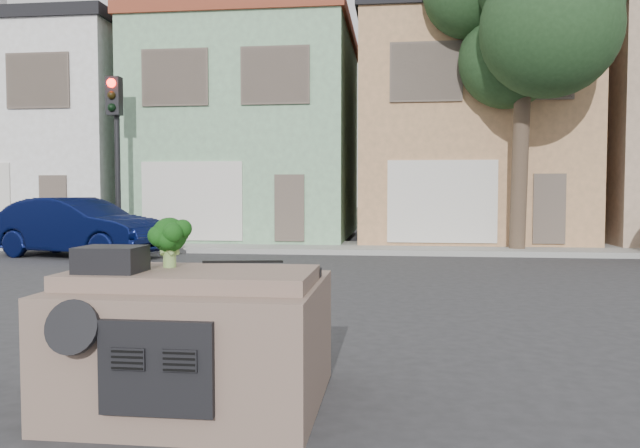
# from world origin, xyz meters

# --- Properties ---
(ground_plane) EXTENTS (120.00, 120.00, 0.00)m
(ground_plane) POSITION_xyz_m (0.00, 0.00, 0.00)
(ground_plane) COLOR #303033
(ground_plane) RESTS_ON ground
(sidewalk) EXTENTS (40.00, 3.00, 0.15)m
(sidewalk) POSITION_xyz_m (0.00, 10.50, 0.07)
(sidewalk) COLOR gray
(sidewalk) RESTS_ON ground
(townhouse_white) EXTENTS (7.20, 8.20, 7.55)m
(townhouse_white) POSITION_xyz_m (-11.00, 14.50, 3.77)
(townhouse_white) COLOR white
(townhouse_white) RESTS_ON ground
(townhouse_mint) EXTENTS (7.20, 8.20, 7.55)m
(townhouse_mint) POSITION_xyz_m (-3.50, 14.50, 3.77)
(townhouse_mint) COLOR #81AF86
(townhouse_mint) RESTS_ON ground
(townhouse_tan) EXTENTS (7.20, 8.20, 7.55)m
(townhouse_tan) POSITION_xyz_m (4.00, 14.50, 3.77)
(townhouse_tan) COLOR tan
(townhouse_tan) RESTS_ON ground
(navy_sedan) EXTENTS (5.05, 2.73, 1.58)m
(navy_sedan) POSITION_xyz_m (-6.77, 7.74, 0.00)
(navy_sedan) COLOR black
(navy_sedan) RESTS_ON ground
(traffic_signal) EXTENTS (0.40, 0.40, 5.10)m
(traffic_signal) POSITION_xyz_m (-6.50, 9.50, 2.55)
(traffic_signal) COLOR black
(traffic_signal) RESTS_ON ground
(tree_near) EXTENTS (4.40, 4.00, 8.50)m
(tree_near) POSITION_xyz_m (5.00, 9.80, 4.25)
(tree_near) COLOR #1E3A1D
(tree_near) RESTS_ON ground
(car_dashboard) EXTENTS (2.00, 1.80, 1.12)m
(car_dashboard) POSITION_xyz_m (0.00, -3.00, 0.56)
(car_dashboard) COLOR #775F52
(car_dashboard) RESTS_ON ground
(instrument_hump) EXTENTS (0.48, 0.38, 0.20)m
(instrument_hump) POSITION_xyz_m (-0.58, -3.35, 1.22)
(instrument_hump) COLOR black
(instrument_hump) RESTS_ON car_dashboard
(wiper_arm) EXTENTS (0.69, 0.15, 0.02)m
(wiper_arm) POSITION_xyz_m (0.28, -2.62, 1.13)
(wiper_arm) COLOR black
(wiper_arm) RESTS_ON car_dashboard
(broccoli) EXTENTS (0.40, 0.40, 0.42)m
(broccoli) POSITION_xyz_m (-0.24, -3.00, 1.33)
(broccoli) COLOR #0F370D
(broccoli) RESTS_ON car_dashboard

